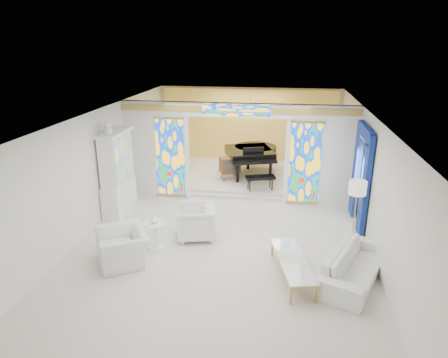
% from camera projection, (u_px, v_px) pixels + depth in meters
% --- Properties ---
extents(floor, '(12.00, 12.00, 0.00)m').
position_uv_depth(floor, '(227.00, 227.00, 10.62)').
color(floor, silver).
rests_on(floor, ground).
extents(ceiling, '(7.00, 12.00, 0.02)m').
position_uv_depth(ceiling, '(227.00, 115.00, 9.63)').
color(ceiling, silver).
rests_on(ceiling, wall_back).
extents(wall_back, '(7.00, 0.02, 3.00)m').
position_uv_depth(wall_back, '(249.00, 126.00, 15.72)').
color(wall_back, silver).
rests_on(wall_back, floor).
extents(wall_front, '(7.00, 0.02, 3.00)m').
position_uv_depth(wall_front, '(151.00, 341.00, 4.53)').
color(wall_front, silver).
rests_on(wall_front, floor).
extents(wall_left, '(0.02, 12.00, 3.00)m').
position_uv_depth(wall_left, '(97.00, 168.00, 10.62)').
color(wall_left, silver).
rests_on(wall_left, floor).
extents(wall_right, '(0.02, 12.00, 3.00)m').
position_uv_depth(wall_right, '(370.00, 181.00, 9.62)').
color(wall_right, silver).
rests_on(wall_right, floor).
extents(partition_wall, '(7.00, 0.22, 3.00)m').
position_uv_depth(partition_wall, '(237.00, 148.00, 11.93)').
color(partition_wall, silver).
rests_on(partition_wall, floor).
extents(stained_glass_left, '(0.90, 0.04, 2.40)m').
position_uv_depth(stained_glass_left, '(171.00, 158.00, 12.24)').
color(stained_glass_left, gold).
rests_on(stained_glass_left, partition_wall).
extents(stained_glass_right, '(0.90, 0.04, 2.40)m').
position_uv_depth(stained_glass_right, '(305.00, 164.00, 11.66)').
color(stained_glass_right, gold).
rests_on(stained_glass_right, partition_wall).
extents(stained_glass_transom, '(2.00, 0.04, 0.34)m').
position_uv_depth(stained_glass_transom, '(237.00, 110.00, 11.45)').
color(stained_glass_transom, gold).
rests_on(stained_glass_transom, partition_wall).
extents(alcove_platform, '(6.80, 3.80, 0.18)m').
position_uv_depth(alcove_platform, '(243.00, 175.00, 14.41)').
color(alcove_platform, silver).
rests_on(alcove_platform, floor).
extents(gold_curtain_back, '(6.70, 0.10, 2.90)m').
position_uv_depth(gold_curtain_back, '(249.00, 127.00, 15.61)').
color(gold_curtain_back, gold).
rests_on(gold_curtain_back, wall_back).
extents(chandelier, '(0.48, 0.48, 0.30)m').
position_uv_depth(chandelier, '(250.00, 108.00, 13.48)').
color(chandelier, '#B98940').
rests_on(chandelier, ceiling).
extents(blue_drapes, '(0.14, 1.85, 2.65)m').
position_uv_depth(blue_drapes, '(361.00, 169.00, 10.26)').
color(blue_drapes, navy).
rests_on(blue_drapes, wall_right).
extents(china_cabinet, '(0.56, 1.46, 2.72)m').
position_uv_depth(china_cabinet, '(117.00, 173.00, 11.25)').
color(china_cabinet, white).
rests_on(china_cabinet, floor).
extents(armchair_left, '(1.47, 1.51, 0.75)m').
position_uv_depth(armchair_left, '(122.00, 247.00, 8.86)').
color(armchair_left, silver).
rests_on(armchair_left, floor).
extents(armchair_right, '(1.11, 1.09, 0.84)m').
position_uv_depth(armchair_right, '(196.00, 222.00, 9.96)').
color(armchair_right, white).
rests_on(armchair_right, floor).
extents(sofa, '(1.72, 2.44, 0.66)m').
position_uv_depth(sofa, '(354.00, 265.00, 8.22)').
color(sofa, white).
rests_on(sofa, floor).
extents(side_table, '(0.59, 0.59, 0.67)m').
position_uv_depth(side_table, '(155.00, 232.00, 9.43)').
color(side_table, white).
rests_on(side_table, floor).
extents(vase, '(0.20, 0.20, 0.19)m').
position_uv_depth(vase, '(154.00, 219.00, 9.33)').
color(vase, silver).
rests_on(vase, side_table).
extents(coffee_table, '(1.02, 1.99, 0.43)m').
position_uv_depth(coffee_table, '(293.00, 261.00, 8.27)').
color(coffee_table, white).
rests_on(coffee_table, floor).
extents(floor_lamp, '(0.47, 0.47, 1.64)m').
position_uv_depth(floor_lamp, '(357.00, 191.00, 9.27)').
color(floor_lamp, '#B98940').
rests_on(floor_lamp, floor).
extents(grand_piano, '(2.09, 3.18, 1.14)m').
position_uv_depth(grand_piano, '(253.00, 153.00, 14.08)').
color(grand_piano, black).
rests_on(grand_piano, alcove_platform).
extents(tv_console, '(0.79, 0.68, 0.77)m').
position_uv_depth(tv_console, '(230.00, 165.00, 13.61)').
color(tv_console, brown).
rests_on(tv_console, alcove_platform).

